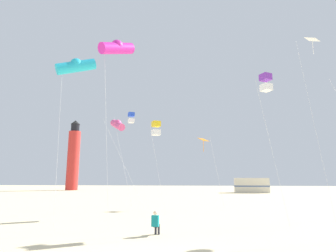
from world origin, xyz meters
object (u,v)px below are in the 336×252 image
at_px(kite_flyer_standing, 156,222).
at_px(kite_box_violet, 266,83).
at_px(kite_box_blue, 131,118).
at_px(rv_van_cream, 251,185).
at_px(kite_diamond_white, 312,48).
at_px(kite_diamond_orange, 204,142).
at_px(kite_tube_rainbow, 118,125).
at_px(kite_tube_cyan, 76,66).
at_px(kite_box_gold, 156,128).
at_px(lighthouse_distant, 73,157).
at_px(kite_tube_magenta, 117,48).

height_order(kite_flyer_standing, kite_box_violet, kite_box_violet).
bearing_deg(kite_box_blue, rv_van_cream, 57.66).
distance_m(kite_flyer_standing, rv_van_cream, 44.11).
height_order(kite_diamond_white, kite_diamond_orange, kite_diamond_white).
xyz_separation_m(kite_tube_rainbow, kite_tube_cyan, (0.08, -9.88, 1.87)).
distance_m(kite_box_blue, kite_box_gold, 8.25).
xyz_separation_m(kite_flyer_standing, kite_diamond_orange, (2.80, 13.77, 5.68)).
bearing_deg(lighthouse_distant, kite_diamond_orange, -50.33).
xyz_separation_m(kite_tube_rainbow, kite_box_violet, (12.15, -7.93, 1.02)).
bearing_deg(kite_diamond_orange, kite_tube_cyan, -124.72).
relative_size(kite_tube_cyan, rv_van_cream, 1.60).
bearing_deg(kite_flyer_standing, kite_box_gold, -72.99).
relative_size(kite_tube_rainbow, kite_box_violet, 0.90).
bearing_deg(kite_flyer_standing, kite_diamond_white, -139.94).
relative_size(kite_flyer_standing, rv_van_cream, 0.18).
bearing_deg(kite_box_gold, kite_diamond_orange, 55.99).
distance_m(kite_box_blue, kite_box_violet, 15.93).
height_order(kite_tube_rainbow, kite_box_violet, kite_box_violet).
relative_size(kite_tube_magenta, kite_box_gold, 1.56).
bearing_deg(lighthouse_distant, kite_box_blue, -57.58).
bearing_deg(lighthouse_distant, kite_box_gold, -58.20).
relative_size(kite_diamond_orange, rv_van_cream, 1.03).
relative_size(kite_flyer_standing, kite_tube_rainbow, 0.14).
height_order(kite_diamond_white, lighthouse_distant, lighthouse_distant).
height_order(kite_flyer_standing, kite_diamond_white, kite_diamond_white).
bearing_deg(kite_box_gold, kite_tube_magenta, -103.77).
distance_m(kite_box_blue, kite_diamond_white, 18.16).
bearing_deg(kite_box_blue, kite_box_gold, -61.53).
bearing_deg(kite_flyer_standing, kite_tube_cyan, -10.44).
height_order(kite_tube_magenta, kite_box_gold, kite_tube_magenta).
bearing_deg(kite_tube_rainbow, rv_van_cream, 59.47).
bearing_deg(kite_tube_magenta, kite_tube_cyan, 173.05).
bearing_deg(kite_tube_rainbow, kite_box_blue, 78.97).
xyz_separation_m(kite_box_blue, kite_tube_magenta, (2.20, -13.25, 1.49)).
bearing_deg(kite_tube_magenta, lighthouse_distant, 116.92).
bearing_deg(kite_diamond_orange, kite_tube_rainbow, -166.38).
relative_size(kite_tube_rainbow, lighthouse_distant, 0.51).
height_order(kite_box_violet, lighthouse_distant, lighthouse_distant).
xyz_separation_m(kite_diamond_orange, rv_van_cream, (9.69, 28.53, -4.90)).
relative_size(kite_flyer_standing, kite_box_violet, 0.12).
bearing_deg(kite_tube_cyan, rv_van_cream, 66.08).
bearing_deg(kite_tube_cyan, kite_diamond_white, 16.58).
height_order(kite_box_blue, kite_box_violet, kite_box_blue).
bearing_deg(kite_box_violet, lighthouse_distant, 126.28).
bearing_deg(kite_flyer_standing, lighthouse_distant, -52.86).
distance_m(kite_diamond_white, lighthouse_distant, 58.31).
height_order(kite_tube_cyan, rv_van_cream, kite_tube_cyan).
height_order(kite_flyer_standing, kite_tube_cyan, kite_tube_cyan).
bearing_deg(kite_tube_rainbow, kite_tube_cyan, -89.53).
bearing_deg(rv_van_cream, kite_box_gold, -109.76).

